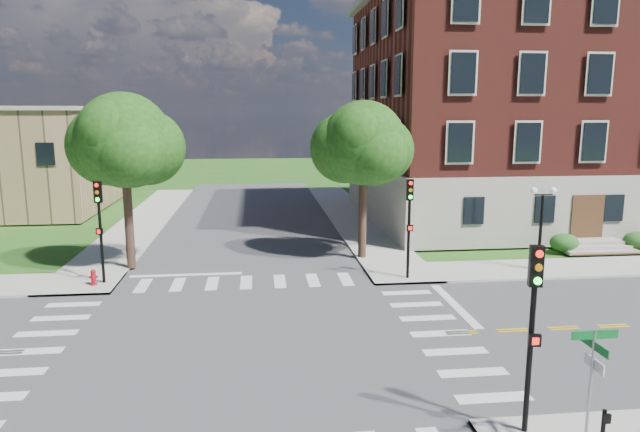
{
  "coord_description": "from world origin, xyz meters",
  "views": [
    {
      "loc": [
        0.61,
        -19.18,
        8.06
      ],
      "look_at": [
        3.53,
        7.02,
        3.2
      ],
      "focal_mm": 32.0,
      "sensor_mm": 36.0,
      "label": 1
    }
  ],
  "objects": [
    {
      "name": "ground",
      "position": [
        0.0,
        0.0,
        0.0
      ],
      "size": [
        160.0,
        160.0,
        0.0
      ],
      "primitive_type": "plane",
      "color": "#235B19",
      "rests_on": "ground"
    },
    {
      "name": "road_ew",
      "position": [
        0.0,
        0.0,
        0.01
      ],
      "size": [
        90.0,
        12.0,
        0.01
      ],
      "primitive_type": "cube",
      "color": "#3D3D3F",
      "rests_on": "ground"
    },
    {
      "name": "road_ns",
      "position": [
        0.0,
        0.0,
        0.01
      ],
      "size": [
        12.0,
        90.0,
        0.01
      ],
      "primitive_type": "cube",
      "color": "#3D3D3F",
      "rests_on": "ground"
    },
    {
      "name": "sidewalk_ne",
      "position": [
        15.38,
        15.38,
        0.06
      ],
      "size": [
        34.0,
        34.0,
        0.12
      ],
      "color": "#9E9B93",
      "rests_on": "ground"
    },
    {
      "name": "crosswalk_east",
      "position": [
        7.2,
        0.0,
        0.0
      ],
      "size": [
        2.2,
        10.2,
        0.02
      ],
      "primitive_type": null,
      "color": "silver",
      "rests_on": "ground"
    },
    {
      "name": "stop_bar_east",
      "position": [
        8.8,
        3.0,
        0.0
      ],
      "size": [
        0.4,
        5.5,
        0.0
      ],
      "primitive_type": "cube",
      "color": "silver",
      "rests_on": "ground"
    },
    {
      "name": "main_building",
      "position": [
        24.0,
        21.99,
        8.34
      ],
      "size": [
        30.6,
        22.4,
        16.5
      ],
      "color": "#9B9488",
      "rests_on": "ground"
    },
    {
      "name": "tree_c",
      "position": [
        -5.91,
        10.14,
        6.61
      ],
      "size": [
        4.74,
        4.74,
        8.89
      ],
      "color": "black",
      "rests_on": "ground"
    },
    {
      "name": "tree_d",
      "position": [
        6.31,
        11.01,
        6.36
      ],
      "size": [
        4.52,
        4.52,
        8.53
      ],
      "color": "black",
      "rests_on": "ground"
    },
    {
      "name": "traffic_signal_se",
      "position": [
        7.2,
        -6.7,
        3.19
      ],
      "size": [
        0.36,
        0.42,
        4.8
      ],
      "color": "black",
      "rests_on": "ground"
    },
    {
      "name": "traffic_signal_ne",
      "position": [
        7.76,
        6.75,
        3.19
      ],
      "size": [
        0.34,
        0.37,
        4.8
      ],
      "color": "black",
      "rests_on": "ground"
    },
    {
      "name": "traffic_signal_nw",
      "position": [
        -6.65,
        7.58,
        3.19
      ],
      "size": [
        0.37,
        0.44,
        4.8
      ],
      "color": "black",
      "rests_on": "ground"
    },
    {
      "name": "twin_lamp_west",
      "position": [
        14.75,
        7.46,
        2.52
      ],
      "size": [
        1.36,
        0.36,
        4.23
      ],
      "color": "black",
      "rests_on": "ground"
    },
    {
      "name": "street_sign_pole",
      "position": [
        8.1,
        -7.86,
        2.31
      ],
      "size": [
        1.1,
        1.1,
        3.1
      ],
      "color": "gray",
      "rests_on": "ground"
    },
    {
      "name": "push_button_post",
      "position": [
        8.44,
        -7.97,
        0.8
      ],
      "size": [
        0.14,
        0.21,
        1.2
      ],
      "color": "black",
      "rests_on": "ground"
    },
    {
      "name": "fire_hydrant",
      "position": [
        -7.01,
        7.24,
        0.46
      ],
      "size": [
        0.35,
        0.35,
        0.75
      ],
      "color": "maroon",
      "rests_on": "ground"
    }
  ]
}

